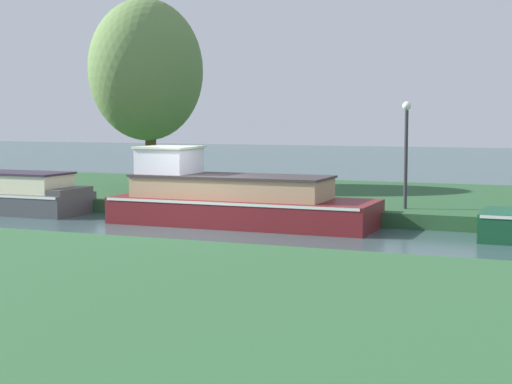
# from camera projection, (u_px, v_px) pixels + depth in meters

# --- Properties ---
(ground_plane) EXTENTS (120.00, 120.00, 0.00)m
(ground_plane) POSITION_uv_depth(u_px,v_px,m) (191.00, 229.00, 20.50)
(ground_plane) COLOR #374F51
(riverbank_far) EXTENTS (72.00, 10.00, 0.40)m
(riverbank_far) POSITION_uv_depth(u_px,v_px,m) (283.00, 196.00, 26.94)
(riverbank_far) COLOR #28512D
(riverbank_far) RESTS_ON ground_plane
(maroon_barge) EXTENTS (7.16, 2.37, 2.08)m
(maroon_barge) POSITION_uv_depth(u_px,v_px,m) (234.00, 199.00, 21.29)
(maroon_barge) COLOR maroon
(maroon_barge) RESTS_ON ground_plane
(slate_narrowboat) EXTENTS (4.84, 2.01, 1.24)m
(slate_narrowboat) POSITION_uv_depth(u_px,v_px,m) (15.00, 196.00, 24.01)
(slate_narrowboat) COLOR #44484C
(slate_narrowboat) RESTS_ON ground_plane
(willow_tree_left) EXTENTS (3.74, 4.75, 6.61)m
(willow_tree_left) POSITION_uv_depth(u_px,v_px,m) (147.00, 70.00, 27.73)
(willow_tree_left) COLOR brown
(willow_tree_left) RESTS_ON riverbank_far
(lamp_post) EXTENTS (0.24, 0.24, 2.90)m
(lamp_post) POSITION_uv_depth(u_px,v_px,m) (406.00, 141.00, 21.36)
(lamp_post) COLOR #333338
(lamp_post) RESTS_ON riverbank_far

